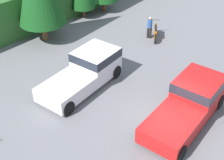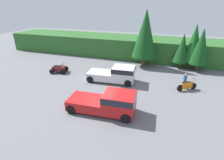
# 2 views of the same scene
# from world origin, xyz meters

# --- Properties ---
(ground_plane) EXTENTS (80.00, 80.00, 0.00)m
(ground_plane) POSITION_xyz_m (0.00, 0.00, 0.00)
(ground_plane) COLOR slate
(pickup_truck_red) EXTENTS (5.54, 2.49, 1.80)m
(pickup_truck_red) POSITION_xyz_m (1.07, -0.44, 0.94)
(pickup_truck_red) COLOR red
(pickup_truck_red) RESTS_ON ground_plane
(pickup_truck_second) EXTENTS (5.35, 2.57, 1.80)m
(pickup_truck_second) POSITION_xyz_m (-0.16, 5.45, 0.94)
(pickup_truck_second) COLOR silver
(pickup_truck_second) RESTS_ON ground_plane
(dirt_bike) EXTENTS (1.91, 1.33, 1.14)m
(dirt_bike) POSITION_xyz_m (7.24, 5.73, 0.47)
(dirt_bike) COLOR black
(dirt_bike) RESTS_ON ground_plane
(rider_person) EXTENTS (0.43, 0.43, 1.64)m
(rider_person) POSITION_xyz_m (6.98, 6.10, 0.89)
(rider_person) COLOR black
(rider_person) RESTS_ON ground_plane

